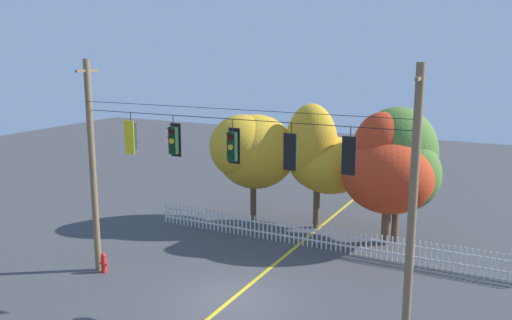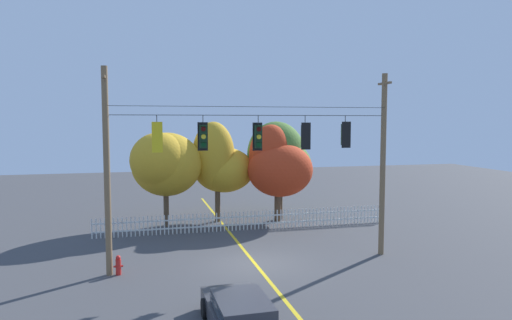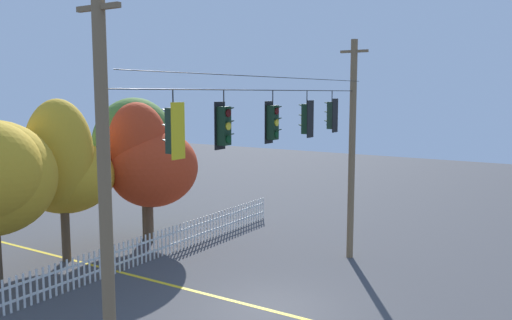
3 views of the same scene
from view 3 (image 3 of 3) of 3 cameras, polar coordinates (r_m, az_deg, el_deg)
The scene contains 12 objects.
ground at distance 16.51m, azimuth 1.46°, elevation -15.82°, with size 80.00×80.00×0.00m, color #424244.
lane_centerline_stripe at distance 16.51m, azimuth 1.46°, elevation -15.81°, with size 0.16×36.00×0.01m, color gold.
signal_support_span at distance 15.35m, azimuth 1.52°, elevation -0.77°, with size 12.55×1.10×8.47m.
traffic_signal_northbound_secondary at distance 11.86m, azimuth -8.80°, elevation 3.15°, with size 0.43×0.38×1.53m.
traffic_signal_northbound_primary at distance 13.35m, azimuth -3.49°, elevation 3.69°, with size 0.43×0.38×1.50m.
traffic_signal_southbound_primary at distance 15.35m, azimuth 1.77°, elevation 4.07°, with size 0.43×0.38×1.54m.
traffic_signal_eastbound_side at distance 17.21m, azimuth 5.49°, elevation 4.43°, with size 0.43×0.38×1.51m.
traffic_signal_westbound_side at distance 18.95m, azimuth 8.15°, elevation 4.77°, with size 0.43×0.38×1.46m.
white_picket_fence at distance 20.96m, azimuth -11.98°, elevation -9.34°, with size 17.37×0.06×1.09m.
autumn_maple_mid at distance 21.66m, azimuth -19.87°, elevation -0.84°, with size 3.97×3.43×6.26m.
autumn_oak_far_east at distance 23.09m, azimuth -11.54°, elevation -0.15°, with size 4.09×3.58×6.08m.
autumn_maple_far_west at distance 23.89m, azimuth -12.17°, elevation 0.78°, with size 4.01×3.90×6.27m.
Camera 3 is at (-13.03, -7.82, 6.46)m, focal length 37.28 mm.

